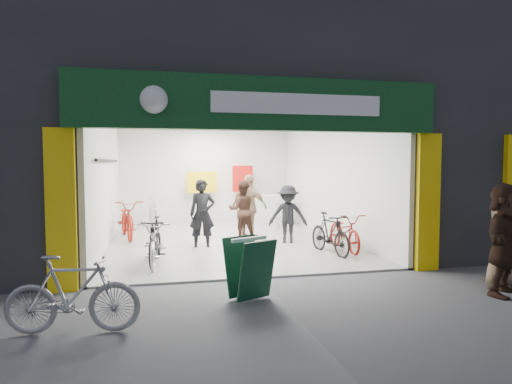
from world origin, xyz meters
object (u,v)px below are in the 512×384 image
object	(u,v)px
parked_bike	(73,294)
pedestrian_near	(502,243)
bike_left_front	(155,243)
sandwich_board	(249,267)
bike_right_front	(330,234)

from	to	relation	value
parked_bike	pedestrian_near	world-z (taller)	pedestrian_near
bike_left_front	pedestrian_near	xyz separation A→B (m)	(5.56, -2.86, 0.28)
parked_bike	pedestrian_near	size ratio (longest dim) A/B	1.08
bike_left_front	sandwich_board	distance (m)	2.94
parked_bike	sandwich_board	bearing A→B (deg)	-62.74
bike_right_front	bike_left_front	bearing A→B (deg)	173.73
bike_left_front	bike_right_front	xyz separation A→B (m)	(3.78, 0.19, 0.02)
bike_left_front	pedestrian_near	bearing A→B (deg)	-24.07
parked_bike	sandwich_board	world-z (taller)	parked_bike
pedestrian_near	sandwich_board	world-z (taller)	pedestrian_near
bike_right_front	sandwich_board	size ratio (longest dim) A/B	1.73
bike_left_front	pedestrian_near	world-z (taller)	pedestrian_near
parked_bike	sandwich_board	size ratio (longest dim) A/B	1.75
sandwich_board	bike_right_front	bearing A→B (deg)	25.25
bike_left_front	parked_bike	distance (m)	3.60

